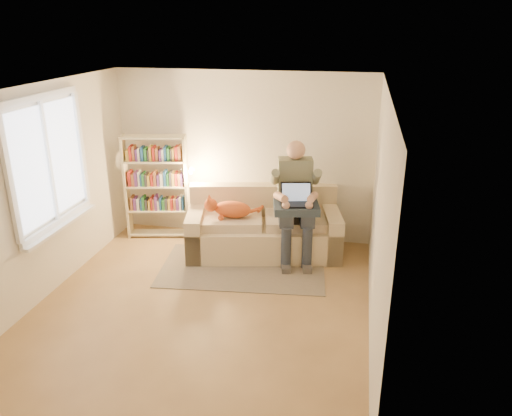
% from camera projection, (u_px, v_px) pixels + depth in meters
% --- Properties ---
extents(floor, '(4.50, 4.50, 0.00)m').
position_uv_depth(floor, '(203.00, 305.00, 6.12)').
color(floor, olive).
rests_on(floor, ground).
extents(ceiling, '(4.00, 4.50, 0.02)m').
position_uv_depth(ceiling, '(193.00, 90.00, 5.20)').
color(ceiling, white).
rests_on(ceiling, wall_back).
extents(wall_left, '(0.02, 4.50, 2.60)m').
position_uv_depth(wall_left, '(41.00, 194.00, 6.05)').
color(wall_left, silver).
rests_on(wall_left, floor).
extents(wall_right, '(0.02, 4.50, 2.60)m').
position_uv_depth(wall_right, '(379.00, 220.00, 5.28)').
color(wall_right, silver).
rests_on(wall_right, floor).
extents(wall_back, '(4.00, 0.02, 2.60)m').
position_uv_depth(wall_back, '(243.00, 156.00, 7.72)').
color(wall_back, silver).
rests_on(wall_back, floor).
extents(wall_front, '(4.00, 0.02, 2.60)m').
position_uv_depth(wall_front, '(101.00, 313.00, 3.60)').
color(wall_front, silver).
rests_on(wall_front, floor).
extents(window, '(0.12, 1.52, 1.69)m').
position_uv_depth(window, '(53.00, 184.00, 6.19)').
color(window, white).
rests_on(window, wall_left).
extents(sofa, '(2.38, 1.44, 0.95)m').
position_uv_depth(sofa, '(263.00, 230.00, 7.45)').
color(sofa, beige).
rests_on(sofa, floor).
extents(person, '(0.62, 0.85, 1.70)m').
position_uv_depth(person, '(296.00, 195.00, 7.08)').
color(person, slate).
rests_on(person, sofa).
extents(cat, '(0.79, 0.40, 0.30)m').
position_uv_depth(cat, '(226.00, 209.00, 7.18)').
color(cat, orange).
rests_on(cat, sofa).
extents(blanket, '(0.71, 0.63, 0.11)m').
position_uv_depth(blanket, '(303.00, 208.00, 6.95)').
color(blanket, '#263342').
rests_on(blanket, person).
extents(laptop, '(0.49, 0.45, 0.36)m').
position_uv_depth(laptop, '(303.00, 199.00, 6.92)').
color(laptop, black).
rests_on(laptop, blanket).
extents(bookshelf, '(1.13, 0.45, 1.65)m').
position_uv_depth(bookshelf, '(157.00, 182.00, 7.79)').
color(bookshelf, beige).
rests_on(bookshelf, floor).
extents(rug, '(2.41, 1.58, 0.01)m').
position_uv_depth(rug, '(243.00, 268.00, 7.03)').
color(rug, '#80725D').
rests_on(rug, floor).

